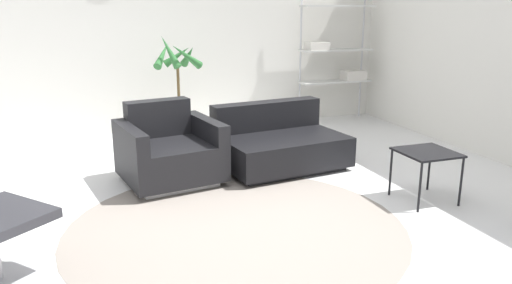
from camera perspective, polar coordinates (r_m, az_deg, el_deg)
ground_plane at (r=4.26m, az=-1.48°, el=-7.33°), size 12.00×12.00×0.00m
wall_back at (r=6.88m, az=-9.55°, el=13.03°), size 12.00×0.09×2.80m
round_rug at (r=3.87m, az=-2.26°, el=-9.70°), size 2.59×2.59×0.01m
armchair_red at (r=4.84m, az=-9.91°, el=-1.28°), size 1.00×0.97×0.75m
couch_low at (r=5.23m, az=2.64°, el=-0.34°), size 1.35×1.04×0.65m
side_table at (r=4.50m, az=18.94°, el=-1.55°), size 0.45×0.45×0.44m
potted_plant at (r=6.30m, az=-8.83°, el=4.93°), size 0.61×0.62×1.33m
shelf_unit at (r=7.39m, az=9.22°, el=9.93°), size 1.07×0.28×2.05m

